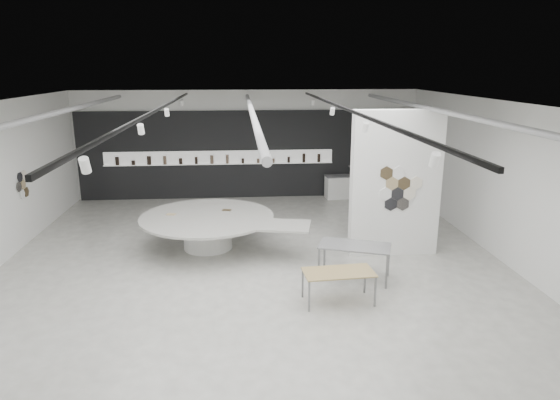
{
  "coord_description": "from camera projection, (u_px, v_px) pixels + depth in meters",
  "views": [
    {
      "loc": [
        -0.28,
        -10.61,
        4.58
      ],
      "look_at": [
        0.68,
        1.2,
        1.4
      ],
      "focal_mm": 32.0,
      "sensor_mm": 36.0,
      "label": 1
    }
  ],
  "objects": [
    {
      "name": "room",
      "position": [
        249.0,
        185.0,
        10.87
      ],
      "size": [
        12.02,
        14.02,
        3.82
      ],
      "color": "beige",
      "rests_on": "ground"
    },
    {
      "name": "back_wall_display",
      "position": [
        246.0,
        155.0,
        17.69
      ],
      "size": [
        11.8,
        0.27,
        3.1
      ],
      "color": "black",
      "rests_on": "ground"
    },
    {
      "name": "partition_column",
      "position": [
        396.0,
        184.0,
        12.19
      ],
      "size": [
        2.2,
        0.38,
        3.6
      ],
      "color": "white",
      "rests_on": "ground"
    },
    {
      "name": "display_island",
      "position": [
        210.0,
        227.0,
        12.84
      ],
      "size": [
        4.66,
        4.07,
        0.88
      ],
      "rotation": [
        0.0,
        0.0,
        -0.2
      ],
      "color": "white",
      "rests_on": "ground"
    },
    {
      "name": "sample_table_wood",
      "position": [
        339.0,
        274.0,
        9.88
      ],
      "size": [
        1.44,
        0.8,
        0.65
      ],
      "rotation": [
        0.0,
        0.0,
        0.08
      ],
      "color": "tan",
      "rests_on": "ground"
    },
    {
      "name": "sample_table_stone",
      "position": [
        355.0,
        248.0,
        10.94
      ],
      "size": [
        1.71,
        1.25,
        0.79
      ],
      "rotation": [
        0.0,
        0.0,
        -0.34
      ],
      "color": "slate",
      "rests_on": "ground"
    },
    {
      "name": "kitchen_counter",
      "position": [
        345.0,
        187.0,
        17.87
      ],
      "size": [
        1.49,
        0.7,
        1.14
      ],
      "rotation": [
        0.0,
        0.0,
        0.09
      ],
      "color": "white",
      "rests_on": "ground"
    }
  ]
}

